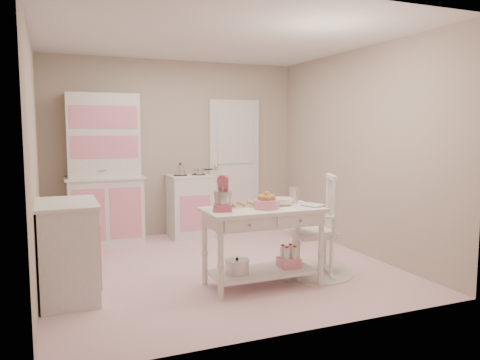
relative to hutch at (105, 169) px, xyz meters
name	(u,v)px	position (x,y,z in m)	size (l,w,h in m)	color
room_shell	(217,124)	(1.06, -1.66, 0.61)	(3.84, 3.84, 2.62)	pink
door	(234,165)	(2.01, 0.21, -0.02)	(0.82, 0.05, 2.04)	white
hutch	(105,169)	(0.00, 0.00, 0.00)	(1.06, 0.50, 2.08)	white
stove	(190,206)	(1.20, -0.05, -0.58)	(0.62, 0.57, 0.92)	white
base_cabinet	(68,250)	(-0.57, -2.09, -0.58)	(0.54, 0.84, 0.92)	white
lace_rug	(311,272)	(1.96, -2.26, -1.03)	(0.92, 0.92, 0.01)	white
rocking_chair	(312,224)	(1.96, -2.26, -0.49)	(0.48, 0.72, 1.10)	white
work_table	(263,247)	(1.27, -2.44, -0.64)	(1.20, 0.60, 0.80)	white
stand_mixer	(223,193)	(0.85, -2.42, -0.07)	(0.20, 0.28, 0.34)	#CC5671
cookie_tray	(242,205)	(1.12, -2.26, -0.23)	(0.34, 0.24, 0.02)	silver
bread_basket	(267,204)	(1.29, -2.49, -0.19)	(0.25, 0.25, 0.09)	pink
mixing_bowl	(282,202)	(1.53, -2.36, -0.20)	(0.24, 0.24, 0.07)	white
metal_pitcher	(294,195)	(1.71, -2.28, -0.16)	(0.10, 0.10, 0.17)	silver
recipe_book	(308,206)	(1.72, -2.56, -0.23)	(0.16, 0.21, 0.02)	white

